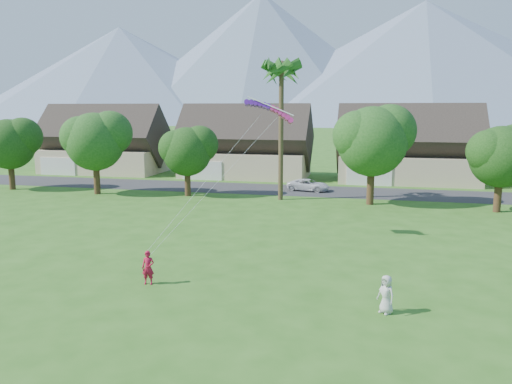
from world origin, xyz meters
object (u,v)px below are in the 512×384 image
(parafoil_kite, at_px, (270,108))
(kite_flyer, at_px, (148,268))
(parked_car, at_px, (308,185))
(watcher, at_px, (386,294))

(parafoil_kite, bearing_deg, kite_flyer, -121.09)
(kite_flyer, xyz_separation_m, parked_car, (3.98, 28.90, -0.22))
(kite_flyer, bearing_deg, watcher, -12.72)
(kite_flyer, relative_size, parked_car, 0.38)
(kite_flyer, height_order, parafoil_kite, parafoil_kite)
(parked_car, height_order, parafoil_kite, parafoil_kite)
(watcher, height_order, parafoil_kite, parafoil_kite)
(parked_car, distance_m, parafoil_kite, 20.70)
(watcher, xyz_separation_m, parafoil_kite, (-6.99, 10.63, 7.48))
(watcher, bearing_deg, kite_flyer, -143.07)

